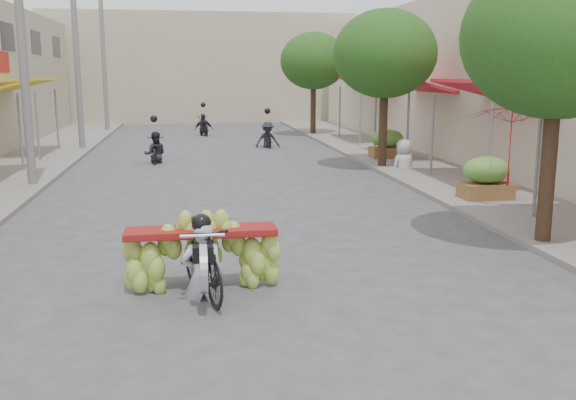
# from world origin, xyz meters

# --- Properties ---
(ground) EXTENTS (120.00, 120.00, 0.00)m
(ground) POSITION_xyz_m (0.00, 0.00, 0.00)
(ground) COLOR #505055
(ground) RESTS_ON ground
(sidewalk_left) EXTENTS (4.00, 60.00, 0.12)m
(sidewalk_left) POSITION_xyz_m (-7.00, 15.00, 0.06)
(sidewalk_left) COLOR gray
(sidewalk_left) RESTS_ON ground
(sidewalk_right) EXTENTS (4.00, 60.00, 0.12)m
(sidewalk_right) POSITION_xyz_m (7.00, 15.00, 0.06)
(sidewalk_right) COLOR gray
(sidewalk_right) RESTS_ON ground
(shophouse_row_right) EXTENTS (9.77, 40.00, 6.00)m
(shophouse_row_right) POSITION_xyz_m (11.99, 14.00, 3.00)
(shophouse_row_right) COLOR beige
(shophouse_row_right) RESTS_ON ground
(far_building) EXTENTS (20.00, 6.00, 7.00)m
(far_building) POSITION_xyz_m (0.00, 38.00, 3.50)
(far_building) COLOR #B3A68D
(far_building) RESTS_ON ground
(utility_pole_mid) EXTENTS (0.60, 0.24, 8.00)m
(utility_pole_mid) POSITION_xyz_m (-5.40, 12.00, 4.03)
(utility_pole_mid) COLOR slate
(utility_pole_mid) RESTS_ON ground
(utility_pole_far) EXTENTS (0.60, 0.24, 8.00)m
(utility_pole_far) POSITION_xyz_m (-5.40, 21.00, 4.03)
(utility_pole_far) COLOR slate
(utility_pole_far) RESTS_ON ground
(utility_pole_back) EXTENTS (0.60, 0.24, 8.00)m
(utility_pole_back) POSITION_xyz_m (-5.40, 30.00, 4.03)
(utility_pole_back) COLOR slate
(utility_pole_back) RESTS_ON ground
(street_tree_near) EXTENTS (3.40, 3.40, 5.25)m
(street_tree_near) POSITION_xyz_m (5.40, 4.00, 3.78)
(street_tree_near) COLOR #3A2719
(street_tree_near) RESTS_ON ground
(street_tree_mid) EXTENTS (3.40, 3.40, 5.25)m
(street_tree_mid) POSITION_xyz_m (5.40, 14.00, 3.78)
(street_tree_mid) COLOR #3A2719
(street_tree_mid) RESTS_ON ground
(street_tree_far) EXTENTS (3.40, 3.40, 5.25)m
(street_tree_far) POSITION_xyz_m (5.40, 26.00, 3.78)
(street_tree_far) COLOR #3A2719
(street_tree_far) RESTS_ON ground
(produce_crate_mid) EXTENTS (1.20, 0.88, 1.16)m
(produce_crate_mid) POSITION_xyz_m (6.20, 8.00, 0.71)
(produce_crate_mid) COLOR brown
(produce_crate_mid) RESTS_ON ground
(produce_crate_far) EXTENTS (1.20, 0.88, 1.16)m
(produce_crate_far) POSITION_xyz_m (6.20, 16.00, 0.71)
(produce_crate_far) COLOR brown
(produce_crate_far) RESTS_ON ground
(banana_motorbike) EXTENTS (2.21, 1.98, 2.08)m
(banana_motorbike) POSITION_xyz_m (-0.92, 2.33, 0.70)
(banana_motorbike) COLOR black
(banana_motorbike) RESTS_ON ground
(market_umbrella) EXTENTS (2.38, 2.38, 1.84)m
(market_umbrella) POSITION_xyz_m (6.03, 6.58, 2.52)
(market_umbrella) COLOR #B4181A
(market_umbrella) RESTS_ON ground
(pedestrian) EXTENTS (1.04, 0.81, 1.86)m
(pedestrian) POSITION_xyz_m (6.00, 13.55, 1.05)
(pedestrian) COLOR silver
(pedestrian) RESTS_ON ground
(bg_motorbike_a) EXTENTS (0.80, 1.58, 1.95)m
(bg_motorbike_a) POSITION_xyz_m (-2.22, 16.73, 0.75)
(bg_motorbike_a) COLOR black
(bg_motorbike_a) RESTS_ON ground
(bg_motorbike_b) EXTENTS (1.08, 1.73, 1.95)m
(bg_motorbike_b) POSITION_xyz_m (2.38, 20.89, 0.84)
(bg_motorbike_b) COLOR black
(bg_motorbike_b) RESTS_ON ground
(bg_motorbike_c) EXTENTS (1.04, 1.86, 1.95)m
(bg_motorbike_c) POSITION_xyz_m (-0.20, 26.91, 0.77)
(bg_motorbike_c) COLOR black
(bg_motorbike_c) RESTS_ON ground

